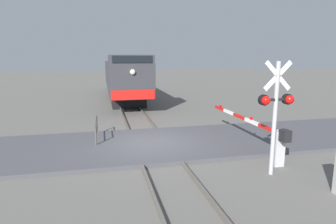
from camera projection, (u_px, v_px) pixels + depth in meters
ground_plane at (151, 146)px, 12.37m from camera, size 160.00×160.00×0.00m
rail_track_left at (134, 145)px, 12.20m from camera, size 0.08×80.00×0.15m
rail_track_right at (167, 143)px, 12.52m from camera, size 0.08×80.00×0.15m
road_surface at (151, 144)px, 12.36m from camera, size 36.00×5.02×0.16m
locomotive at (123, 76)px, 27.04m from camera, size 3.05×18.46×4.01m
crossing_signal at (276, 107)px, 8.92m from camera, size 1.18×0.33×3.72m
crossing_gate at (266, 136)px, 10.74m from camera, size 0.36×6.24×1.40m
guard_railing at (96, 128)px, 13.07m from camera, size 0.08×2.47×0.95m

